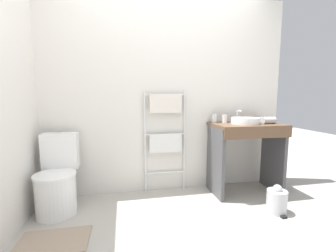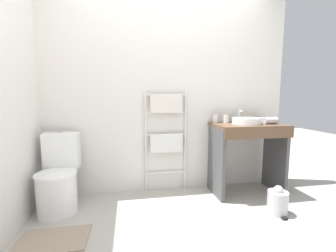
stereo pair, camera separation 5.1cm
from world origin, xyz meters
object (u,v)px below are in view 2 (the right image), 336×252
(cup_near_edge, at_px, (226,119))
(hair_dryer, at_px, (271,120))
(towel_radiator, at_px, (166,127))
(cup_near_wall, at_px, (216,118))
(trash_bin, at_px, (278,202))
(sink_basin, at_px, (246,121))
(toilet, at_px, (58,181))

(cup_near_edge, relative_size, hair_dryer, 0.48)
(towel_radiator, distance_m, cup_near_wall, 0.63)
(hair_dryer, bearing_deg, towel_radiator, 166.58)
(cup_near_edge, distance_m, trash_bin, 1.07)
(towel_radiator, height_order, trash_bin, towel_radiator)
(sink_basin, distance_m, cup_near_edge, 0.25)
(sink_basin, relative_size, cup_near_wall, 3.18)
(towel_radiator, relative_size, cup_near_edge, 12.73)
(sink_basin, bearing_deg, cup_near_wall, 144.03)
(cup_near_wall, relative_size, trash_bin, 0.35)
(cup_near_edge, xyz_separation_m, trash_bin, (0.28, -0.67, -0.78))
(cup_near_wall, distance_m, cup_near_edge, 0.12)
(hair_dryer, bearing_deg, trash_bin, -112.44)
(cup_near_wall, height_order, cup_near_edge, cup_near_wall)
(toilet, height_order, cup_near_edge, cup_near_edge)
(cup_near_edge, xyz_separation_m, hair_dryer, (0.48, -0.19, -0.01))
(cup_near_wall, bearing_deg, towel_radiator, 176.39)
(hair_dryer, bearing_deg, toilet, -179.89)
(cup_near_edge, bearing_deg, cup_near_wall, 151.86)
(cup_near_edge, bearing_deg, trash_bin, -66.97)
(sink_basin, height_order, cup_near_edge, cup_near_edge)
(toilet, height_order, towel_radiator, towel_radiator)
(cup_near_wall, bearing_deg, hair_dryer, -23.00)
(towel_radiator, xyz_separation_m, trash_bin, (1.01, -0.77, -0.68))
(toilet, bearing_deg, cup_near_wall, 8.02)
(sink_basin, relative_size, hair_dryer, 1.59)
(towel_radiator, xyz_separation_m, hair_dryer, (1.21, -0.29, 0.09))
(cup_near_wall, bearing_deg, cup_near_edge, -28.14)
(cup_near_edge, distance_m, hair_dryer, 0.52)
(cup_near_edge, bearing_deg, hair_dryer, -21.80)
(toilet, relative_size, sink_basin, 2.44)
(trash_bin, bearing_deg, sink_basin, 100.43)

